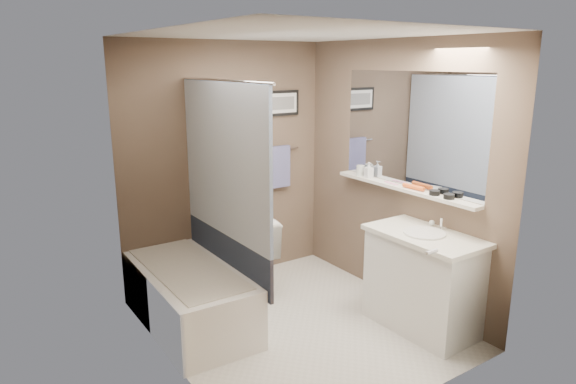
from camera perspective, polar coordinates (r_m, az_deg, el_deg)
ground at (r=4.55m, az=1.09°, el=-14.56°), size 2.50×2.50×0.00m
ceiling at (r=3.99m, az=1.26°, el=16.91°), size 2.20×2.50×0.04m
wall_back at (r=5.14m, az=-6.78°, el=3.00°), size 2.20×0.04×2.40m
wall_front at (r=3.23m, az=13.93°, el=-4.15°), size 2.20×0.04×2.40m
wall_left at (r=3.62m, az=-12.94°, el=-2.09°), size 0.04×2.50×2.40m
wall_right at (r=4.80m, az=11.76°, el=2.00°), size 0.04×2.50×2.40m
tile_surround at (r=4.12m, az=-15.50°, el=-3.13°), size 0.02×1.55×2.00m
curtain_rod at (r=4.21m, az=-7.36°, el=12.17°), size 0.02×1.55×0.02m
curtain_upper at (r=4.29m, az=-7.08°, el=3.46°), size 0.03×1.45×1.28m
curtain_lower at (r=4.51m, az=-6.76°, el=-6.83°), size 0.03×1.45×0.36m
mirror at (r=4.64m, az=13.44°, el=6.75°), size 0.02×1.60×1.00m
shelf at (r=4.69m, az=12.62°, el=0.41°), size 0.12×1.60×0.03m
towel_bar at (r=5.38m, az=-1.53°, el=4.68°), size 0.60×0.02×0.02m
towel at (r=5.40m, az=-1.40°, el=2.77°), size 0.34×0.05×0.44m
art_frame at (r=5.33m, az=-1.66°, el=9.80°), size 0.62×0.02×0.26m
art_mat at (r=5.32m, az=-1.58°, el=9.79°), size 0.56×0.00×0.20m
art_image at (r=5.32m, az=-1.56°, el=9.79°), size 0.50×0.00×0.13m
door at (r=3.69m, az=19.65°, el=-5.49°), size 0.80×0.02×2.00m
door_handle at (r=3.48m, az=15.69°, el=-6.42°), size 0.10×0.02×0.02m
bathtub at (r=4.56m, az=-11.01°, el=-11.26°), size 0.74×1.52×0.50m
tub_rim at (r=4.46m, az=-11.16°, el=-8.36°), size 0.56×1.36×0.02m
toilet at (r=5.06m, az=-4.48°, el=-6.65°), size 0.60×0.85×0.79m
vanity at (r=4.50m, az=14.75°, el=-9.78°), size 0.52×0.91×0.80m
countertop at (r=4.34m, az=15.01°, el=-4.73°), size 0.54×0.96×0.04m
sink_basin at (r=4.32m, az=14.94°, el=-4.41°), size 0.34×0.34×0.01m
faucet_spout at (r=4.46m, az=16.68°, el=-3.39°), size 0.02×0.02×0.10m
faucet_knob at (r=4.52m, az=15.68°, el=-3.33°), size 0.05×0.05×0.05m
candle_bowl_near at (r=4.37m, az=17.45°, el=-0.47°), size 0.09×0.09×0.04m
candle_bowl_far at (r=4.45m, az=15.97°, el=-0.07°), size 0.09×0.09×0.04m
hair_brush_front at (r=4.60m, az=13.78°, el=0.54°), size 0.05×0.22×0.04m
pink_comb at (r=4.78m, az=11.40°, el=0.97°), size 0.04×0.16×0.01m
glass_jar at (r=5.07m, az=8.06°, el=2.39°), size 0.08×0.08×0.10m
soap_bottle at (r=4.98m, az=8.97°, el=2.44°), size 0.08×0.08×0.15m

